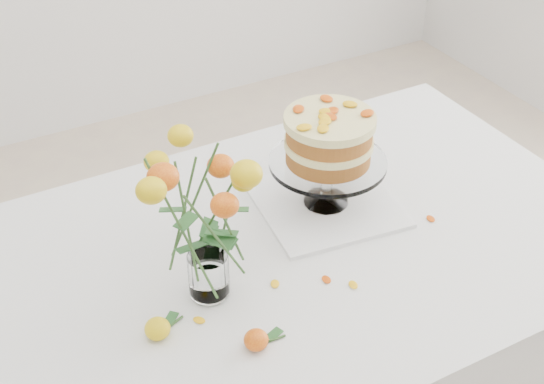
# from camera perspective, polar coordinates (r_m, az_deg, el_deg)

# --- Properties ---
(table) EXTENTS (1.43, 0.93, 0.76)m
(table) POSITION_cam_1_polar(r_m,az_deg,el_deg) (1.74, 2.10, -5.70)
(table) COLOR tan
(table) RESTS_ON ground
(napkin) EXTENTS (0.35, 0.35, 0.01)m
(napkin) POSITION_cam_1_polar(r_m,az_deg,el_deg) (1.79, 4.06, -0.85)
(napkin) COLOR white
(napkin) RESTS_ON table
(cake_stand) EXTENTS (0.27, 0.27, 0.24)m
(cake_stand) POSITION_cam_1_polar(r_m,az_deg,el_deg) (1.69, 4.29, 3.67)
(cake_stand) COLOR white
(cake_stand) RESTS_ON napkin
(rose_vase) EXTENTS (0.31, 0.31, 0.41)m
(rose_vase) POSITION_cam_1_polar(r_m,az_deg,el_deg) (1.40, -5.17, -0.52)
(rose_vase) COLOR white
(rose_vase) RESTS_ON table
(loose_rose_near) EXTENTS (0.09, 0.05, 0.04)m
(loose_rose_near) POSITION_cam_1_polar(r_m,az_deg,el_deg) (1.47, -8.61, -10.14)
(loose_rose_near) COLOR yellow
(loose_rose_near) RESTS_ON table
(loose_rose_far) EXTENTS (0.08, 0.05, 0.04)m
(loose_rose_far) POSITION_cam_1_polar(r_m,az_deg,el_deg) (1.44, -1.19, -11.07)
(loose_rose_far) COLOR #C43709
(loose_rose_far) RESTS_ON table
(stray_petal_a) EXTENTS (0.03, 0.02, 0.00)m
(stray_petal_a) POSITION_cam_1_polar(r_m,az_deg,el_deg) (1.57, 0.22, -6.94)
(stray_petal_a) COLOR yellow
(stray_petal_a) RESTS_ON table
(stray_petal_b) EXTENTS (0.03, 0.02, 0.00)m
(stray_petal_b) POSITION_cam_1_polar(r_m,az_deg,el_deg) (1.59, 4.11, -6.60)
(stray_petal_b) COLOR yellow
(stray_petal_b) RESTS_ON table
(stray_petal_c) EXTENTS (0.03, 0.02, 0.00)m
(stray_petal_c) POSITION_cam_1_polar(r_m,az_deg,el_deg) (1.58, 6.13, -6.97)
(stray_petal_c) COLOR yellow
(stray_petal_c) RESTS_ON table
(stray_petal_d) EXTENTS (0.03, 0.02, 0.00)m
(stray_petal_d) POSITION_cam_1_polar(r_m,az_deg,el_deg) (1.56, -5.22, -7.49)
(stray_petal_d) COLOR yellow
(stray_petal_d) RESTS_ON table
(stray_petal_e) EXTENTS (0.03, 0.02, 0.00)m
(stray_petal_e) POSITION_cam_1_polar(r_m,az_deg,el_deg) (1.50, -5.50, -9.60)
(stray_petal_e) COLOR yellow
(stray_petal_e) RESTS_ON table
(stray_petal_f) EXTENTS (0.03, 0.02, 0.00)m
(stray_petal_f) POSITION_cam_1_polar(r_m,az_deg,el_deg) (1.78, 11.86, -1.98)
(stray_petal_f) COLOR yellow
(stray_petal_f) RESTS_ON table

